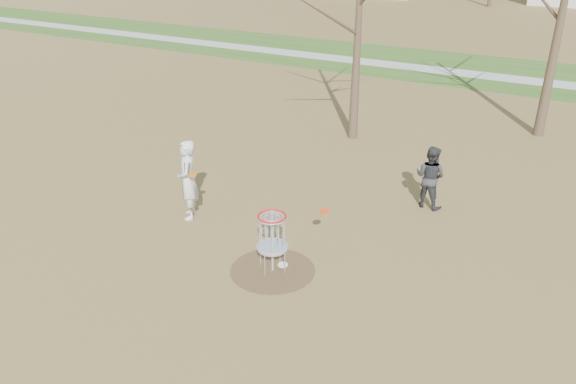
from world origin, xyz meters
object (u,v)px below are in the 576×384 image
object	(u,v)px
player_throwing	(430,177)
disc_grounded	(283,265)
disc_golf_basket	(272,232)
player_standing	(188,180)

from	to	relation	value
player_throwing	disc_grounded	distance (m)	4.76
player_throwing	disc_golf_basket	size ratio (longest dim) A/B	1.22
disc_grounded	player_standing	bearing A→B (deg)	166.04
player_standing	disc_grounded	size ratio (longest dim) A/B	9.08
player_standing	disc_golf_basket	size ratio (longest dim) A/B	1.48
player_standing	player_throwing	xyz separation A→B (m)	(4.92, 3.56, -0.18)
player_standing	disc_golf_basket	xyz separation A→B (m)	(3.06, -1.05, -0.09)
player_standing	player_throwing	size ratio (longest dim) A/B	1.22
player_throwing	disc_golf_basket	distance (m)	4.97
player_throwing	disc_grounded	size ratio (longest dim) A/B	7.46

